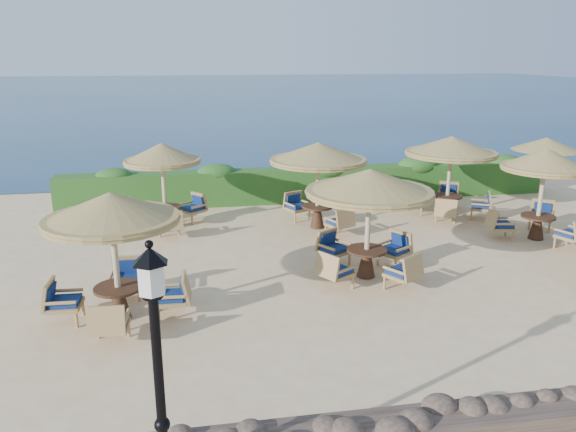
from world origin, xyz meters
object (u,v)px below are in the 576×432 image
(extra_parasol, at_px, (546,144))
(cafe_set_5, at_px, (450,161))
(cafe_set_4, at_px, (318,163))
(cafe_set_3, at_px, (163,172))
(cafe_set_0, at_px, (113,236))
(lamp_post, at_px, (160,397))
(cafe_set_1, at_px, (369,202))
(cafe_set_6, at_px, (543,178))

(extra_parasol, distance_m, cafe_set_5, 3.99)
(cafe_set_4, bearing_deg, cafe_set_3, 171.67)
(cafe_set_0, relative_size, cafe_set_4, 0.96)
(lamp_post, relative_size, cafe_set_5, 1.12)
(cafe_set_1, xyz_separation_m, cafe_set_4, (-0.29, 4.09, 0.16))
(cafe_set_0, xyz_separation_m, cafe_set_5, (9.82, 5.93, 0.08))
(extra_parasol, xyz_separation_m, cafe_set_6, (-2.37, -3.49, -0.36))
(lamp_post, relative_size, cafe_set_4, 1.12)
(lamp_post, height_order, cafe_set_0, lamp_post)
(lamp_post, distance_m, cafe_set_6, 13.31)
(extra_parasol, bearing_deg, lamp_post, -136.40)
(cafe_set_4, xyz_separation_m, cafe_set_6, (6.04, -2.17, -0.23))
(cafe_set_0, bearing_deg, cafe_set_4, 45.46)
(extra_parasol, xyz_separation_m, cafe_set_0, (-13.72, -6.73, -0.39))
(extra_parasol, relative_size, cafe_set_4, 0.81)
(cafe_set_5, bearing_deg, cafe_set_6, -60.46)
(extra_parasol, distance_m, cafe_set_6, 4.24)
(cafe_set_0, bearing_deg, extra_parasol, 26.12)
(lamp_post, bearing_deg, cafe_set_3, 92.10)
(lamp_post, bearing_deg, cafe_set_0, 101.98)
(extra_parasol, xyz_separation_m, cafe_set_1, (-8.12, -5.41, -0.29))
(cafe_set_6, bearing_deg, cafe_set_0, -164.10)
(lamp_post, relative_size, cafe_set_3, 1.21)
(cafe_set_3, bearing_deg, extra_parasol, 2.87)
(extra_parasol, height_order, cafe_set_0, cafe_set_0)
(cafe_set_4, distance_m, cafe_set_6, 6.42)
(cafe_set_5, bearing_deg, cafe_set_0, -148.88)
(cafe_set_1, distance_m, cafe_set_6, 6.06)
(extra_parasol, bearing_deg, cafe_set_3, -177.13)
(cafe_set_1, xyz_separation_m, cafe_set_3, (-4.90, 4.76, -0.10))
(extra_parasol, xyz_separation_m, cafe_set_5, (-3.90, -0.80, -0.31))
(cafe_set_1, distance_m, cafe_set_4, 4.10)
(cafe_set_0, height_order, cafe_set_1, same)
(lamp_post, bearing_deg, cafe_set_6, 39.74)
(cafe_set_1, bearing_deg, extra_parasol, 33.71)
(extra_parasol, xyz_separation_m, cafe_set_3, (-13.02, -0.65, -0.40))
(cafe_set_4, relative_size, cafe_set_6, 1.08)
(cafe_set_0, relative_size, cafe_set_5, 0.95)
(lamp_post, distance_m, cafe_set_5, 14.19)
(lamp_post, xyz_separation_m, cafe_set_5, (8.70, 11.20, 0.31))
(cafe_set_3, distance_m, cafe_set_4, 4.67)
(cafe_set_3, height_order, cafe_set_5, same)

